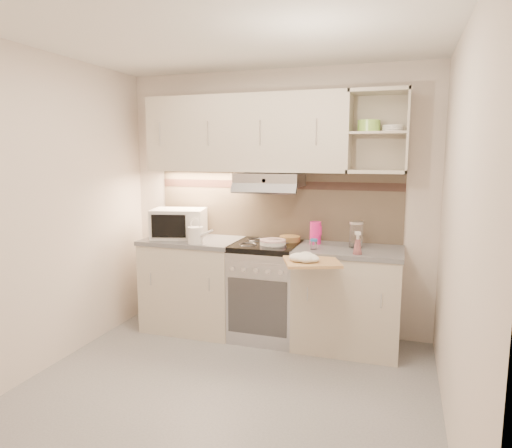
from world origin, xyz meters
name	(u,v)px	position (x,y,z in m)	size (l,w,h in m)	color
ground	(223,393)	(0.00, 0.00, 0.00)	(3.00, 3.00, 0.00)	gray
room_shell	(239,166)	(0.00, 0.37, 1.63)	(3.04, 2.84, 2.52)	beige
base_cabinet_left	(194,285)	(-0.75, 1.10, 0.43)	(0.90, 0.60, 0.86)	beige
worktop_left	(193,241)	(-0.75, 1.10, 0.88)	(0.92, 0.62, 0.04)	slate
base_cabinet_right	(347,300)	(0.75, 1.10, 0.43)	(0.90, 0.60, 0.86)	beige
worktop_right	(349,250)	(0.75, 1.10, 0.88)	(0.92, 0.62, 0.04)	slate
electric_range	(267,290)	(0.00, 1.10, 0.45)	(0.60, 0.60, 0.90)	#B7B7BC
microwave	(179,223)	(-0.90, 1.11, 1.04)	(0.57, 0.48, 0.28)	silver
watering_can	(196,234)	(-0.61, 0.89, 0.98)	(0.28, 0.14, 0.24)	white
plate_stack	(273,242)	(0.07, 1.06, 0.92)	(0.24, 0.24, 0.05)	silver
bread_loaf	(290,239)	(0.18, 1.26, 0.92)	(0.19, 0.19, 0.05)	olive
pink_pitcher	(315,233)	(0.43, 1.21, 1.00)	(0.11, 0.10, 0.21)	#EC1E84
glass_jar	(356,234)	(0.80, 1.15, 1.02)	(0.12, 0.12, 0.23)	silver
spice_jar	(314,244)	(0.46, 0.96, 0.95)	(0.06, 0.06, 0.09)	silver
spray_bottle	(358,245)	(0.84, 0.88, 0.98)	(0.08, 0.08, 0.20)	pink
cutting_board	(312,262)	(0.52, 0.61, 0.87)	(0.42, 0.38, 0.02)	#A67C56
dish_towel	(309,256)	(0.50, 0.59, 0.92)	(0.26, 0.22, 0.07)	silver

